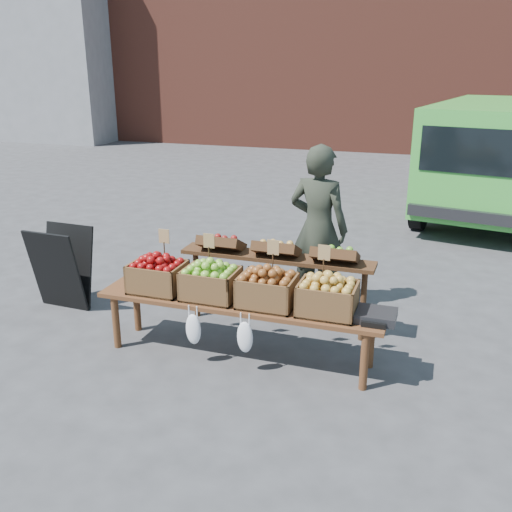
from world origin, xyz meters
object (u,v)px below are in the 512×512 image
(display_bench, at_px, (239,329))
(crate_golden_apples, at_px, (158,277))
(chalkboard_sign, at_px, (62,268))
(crate_red_apples, at_px, (267,291))
(crate_green_apples, at_px, (328,299))
(back_table, at_px, (276,281))
(weighing_scale, at_px, (376,316))
(vendor, at_px, (318,229))
(delivery_van, at_px, (494,161))
(crate_russet_pears, at_px, (211,284))

(display_bench, distance_m, crate_golden_apples, 0.93)
(chalkboard_sign, xyz_separation_m, crate_red_apples, (2.56, -0.47, 0.24))
(chalkboard_sign, xyz_separation_m, crate_green_apples, (3.11, -0.47, 0.24))
(chalkboard_sign, bearing_deg, display_bench, -8.95)
(back_table, height_order, weighing_scale, back_table)
(crate_red_apples, bearing_deg, back_table, 100.24)
(vendor, xyz_separation_m, weighing_scale, (0.83, -1.39, -0.32))
(back_table, xyz_separation_m, weighing_scale, (1.11, -0.72, 0.09))
(display_bench, xyz_separation_m, crate_golden_apples, (-0.82, 0.00, 0.42))
(chalkboard_sign, xyz_separation_m, weighing_scale, (3.54, -0.47, 0.14))
(display_bench, bearing_deg, weighing_scale, 0.00)
(vendor, bearing_deg, crate_green_apples, 116.21)
(display_bench, distance_m, crate_red_apples, 0.51)
(vendor, distance_m, display_bench, 1.59)
(crate_red_apples, bearing_deg, display_bench, 180.00)
(back_table, bearing_deg, delivery_van, 67.21)
(weighing_scale, bearing_deg, vendor, 120.73)
(delivery_van, distance_m, back_table, 6.03)
(delivery_van, distance_m, crate_green_apples, 6.49)
(crate_russet_pears, bearing_deg, crate_green_apples, 0.00)
(crate_golden_apples, bearing_deg, chalkboard_sign, 162.27)
(crate_green_apples, bearing_deg, crate_russet_pears, 180.00)
(crate_russet_pears, distance_m, crate_green_apples, 1.10)
(display_bench, bearing_deg, vendor, 73.18)
(chalkboard_sign, relative_size, display_bench, 0.35)
(crate_russet_pears, distance_m, weighing_scale, 1.53)
(vendor, xyz_separation_m, crate_green_apples, (0.40, -1.39, -0.22))
(delivery_van, xyz_separation_m, vendor, (-2.05, -4.87, -0.08))
(crate_red_apples, xyz_separation_m, crate_green_apples, (0.55, 0.00, 0.00))
(vendor, bearing_deg, delivery_van, -102.79)
(vendor, relative_size, crate_red_apples, 3.70)
(delivery_van, bearing_deg, crate_golden_apples, -106.92)
(crate_golden_apples, distance_m, crate_russet_pears, 0.55)
(chalkboard_sign, relative_size, crate_green_apples, 1.90)
(crate_green_apples, height_order, weighing_scale, crate_green_apples)
(chalkboard_sign, distance_m, display_bench, 2.34)
(delivery_van, relative_size, chalkboard_sign, 4.73)
(display_bench, bearing_deg, delivery_van, 68.45)
(back_table, distance_m, display_bench, 0.77)
(delivery_van, height_order, crate_golden_apples, delivery_van)
(crate_golden_apples, xyz_separation_m, crate_green_apples, (1.65, 0.00, 0.00))
(vendor, height_order, crate_russet_pears, vendor)
(delivery_van, bearing_deg, display_bench, -100.70)
(delivery_van, bearing_deg, crate_red_apples, -98.49)
(display_bench, xyz_separation_m, crate_russet_pears, (-0.28, 0.00, 0.42))
(delivery_van, xyz_separation_m, weighing_scale, (-1.22, -6.27, -0.40))
(delivery_van, distance_m, crate_red_apples, 6.65)
(crate_green_apples, bearing_deg, delivery_van, 75.25)
(display_bench, relative_size, crate_golden_apples, 5.40)
(crate_russet_pears, height_order, crate_green_apples, same)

